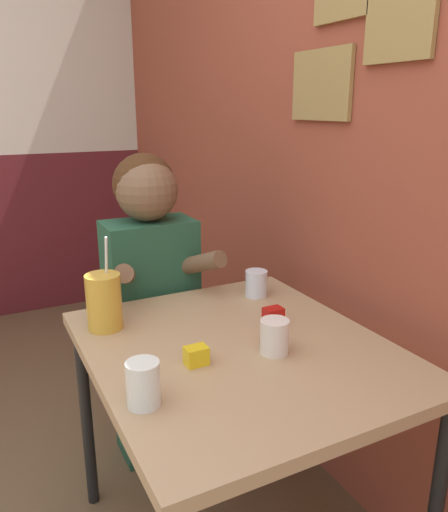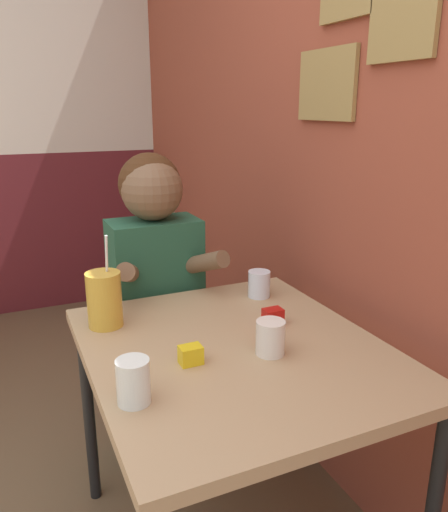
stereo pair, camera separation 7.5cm
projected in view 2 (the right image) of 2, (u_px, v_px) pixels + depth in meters
brick_wall_right at (241, 118)px, 2.38m from camera, size 0.08×4.76×2.70m
main_table at (235, 368)px, 1.45m from camera, size 0.82×0.94×0.74m
person_seated at (156, 297)px, 1.96m from camera, size 0.42×0.42×1.24m
cocktail_pitcher at (104, 299)px, 1.53m from camera, size 0.11×0.11×0.29m
glass_near_pitcher at (259, 284)px, 1.79m from camera, size 0.08×0.08×0.09m
glass_center at (133, 381)px, 1.14m from camera, size 0.08×0.08×0.11m
glass_far_side at (270, 337)px, 1.37m from camera, size 0.08×0.08×0.10m
condiment_ketchup at (273, 316)px, 1.57m from camera, size 0.06×0.04×0.05m
condiment_mustard at (191, 355)px, 1.32m from camera, size 0.06×0.04×0.05m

